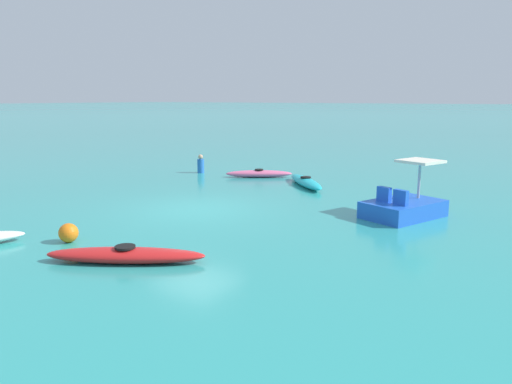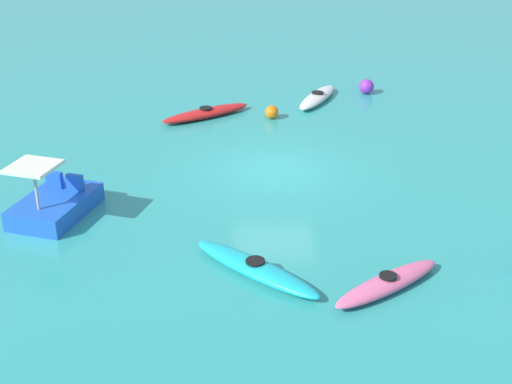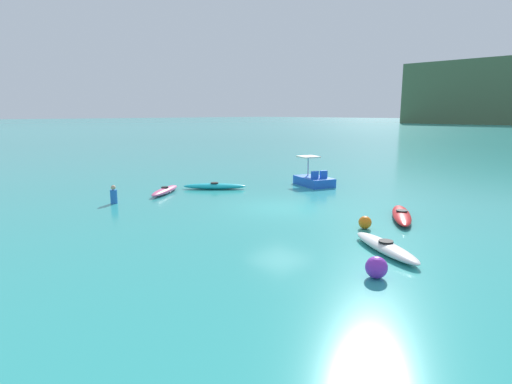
{
  "view_description": "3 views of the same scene",
  "coord_description": "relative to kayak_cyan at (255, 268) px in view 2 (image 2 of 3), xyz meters",
  "views": [
    {
      "loc": [
        11.76,
        10.11,
        3.53
      ],
      "look_at": [
        -0.46,
        1.99,
        0.71
      ],
      "focal_mm": 34.46,
      "sensor_mm": 36.0,
      "label": 1
    },
    {
      "loc": [
        -18.96,
        1.59,
        8.24
      ],
      "look_at": [
        -2.17,
        0.67,
        0.3
      ],
      "focal_mm": 49.07,
      "sensor_mm": 36.0,
      "label": 2
    },
    {
      "loc": [
        12.51,
        -13.61,
        4.25
      ],
      "look_at": [
        -1.81,
        0.28,
        0.45
      ],
      "focal_mm": 29.34,
      "sensor_mm": 36.0,
      "label": 3
    }
  ],
  "objects": [
    {
      "name": "ground_plane",
      "position": [
        5.8,
        -0.89,
        -0.16
      ],
      "size": [
        600.0,
        600.0,
        0.0
      ],
      "primitive_type": "plane",
      "color": "teal"
    },
    {
      "name": "kayak_cyan",
      "position": [
        0.0,
        0.0,
        0.0
      ],
      "size": [
        2.97,
        2.98,
        0.37
      ],
      "color": "#19B7C6",
      "rests_on": "ground_plane"
    },
    {
      "name": "kayak_red",
      "position": [
        10.61,
        1.2,
        0.0
      ],
      "size": [
        2.41,
        3.35,
        0.37
      ],
      "color": "red",
      "rests_on": "ground_plane"
    },
    {
      "name": "kayak_pink",
      "position": [
        -0.76,
        -2.77,
        0.0
      ],
      "size": [
        2.16,
        2.81,
        0.37
      ],
      "color": "pink",
      "rests_on": "ground_plane"
    },
    {
      "name": "kayak_white",
      "position": [
        12.23,
        -3.02,
        0.0
      ],
      "size": [
        3.18,
        2.13,
        0.37
      ],
      "color": "white",
      "rests_on": "ground_plane"
    },
    {
      "name": "pedal_boat_blue",
      "position": [
        3.15,
        4.98,
        0.17
      ],
      "size": [
        2.77,
        2.23,
        1.68
      ],
      "color": "blue",
      "rests_on": "ground_plane"
    },
    {
      "name": "buoy_purple",
      "position": [
        13.1,
        -5.08,
        0.13
      ],
      "size": [
        0.58,
        0.58,
        0.58
      ],
      "primitive_type": "sphere",
      "color": "purple",
      "rests_on": "ground_plane"
    },
    {
      "name": "buoy_orange",
      "position": [
        10.36,
        -1.14,
        0.08
      ],
      "size": [
        0.48,
        0.48,
        0.48
      ],
      "primitive_type": "sphere",
      "color": "orange",
      "rests_on": "ground_plane"
    }
  ]
}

